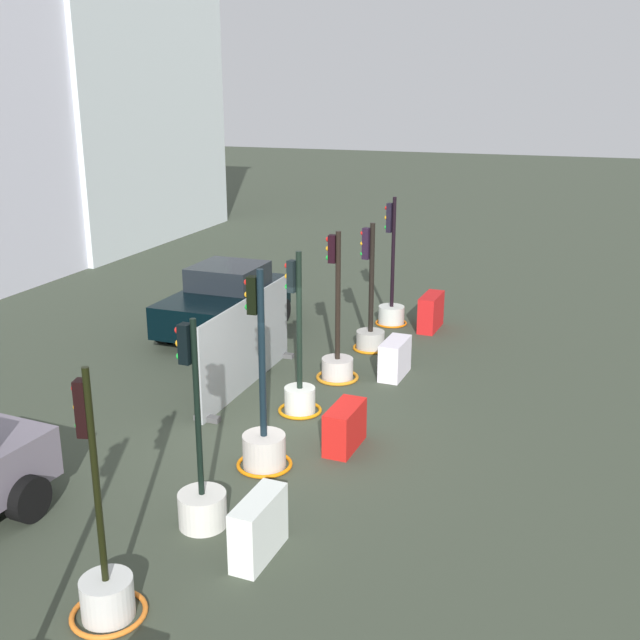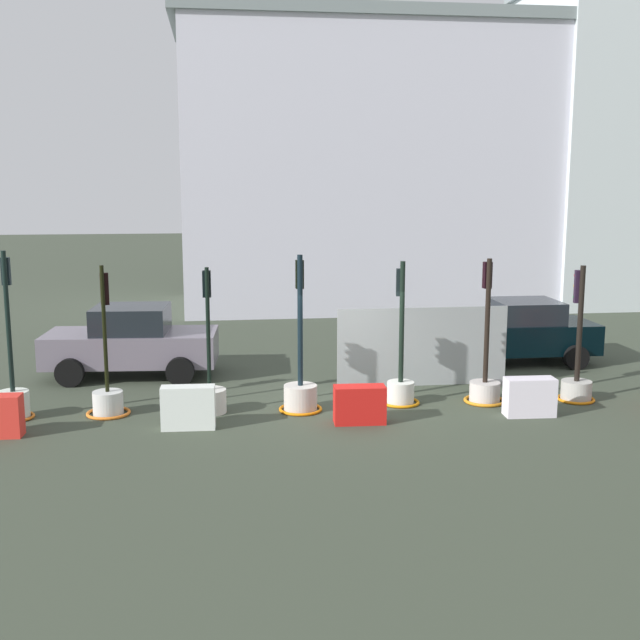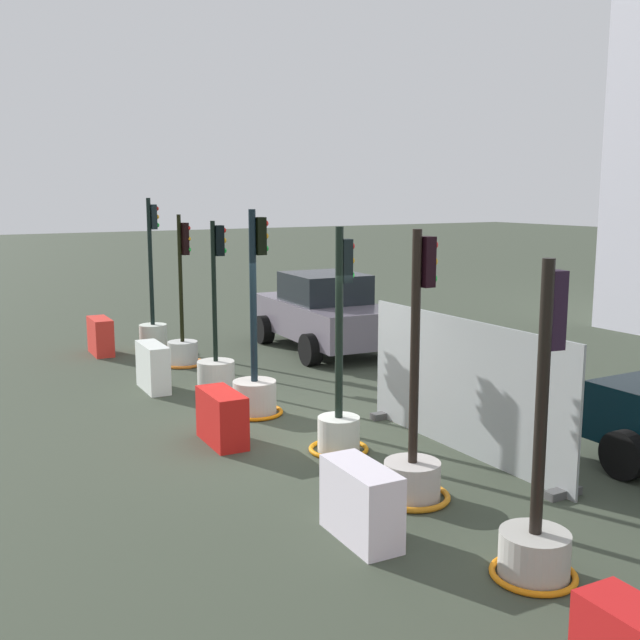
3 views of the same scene
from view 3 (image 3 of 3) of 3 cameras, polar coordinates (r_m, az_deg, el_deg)
The scene contains 14 objects.
ground_plane at distance 11.71m, azimuth -2.27°, elevation -8.43°, with size 120.00×120.00×0.00m, color #384032.
traffic_light_0 at distance 18.06m, azimuth -12.40°, elevation -0.44°, with size 0.81×0.81×3.49m.
traffic_light_1 at distance 16.32m, azimuth -10.24°, elevation -1.76°, with size 0.92×0.92×3.16m.
traffic_light_2 at distance 14.32m, azimuth -7.79°, elevation -3.01°, with size 0.69×0.69×3.10m.
traffic_light_3 at distance 12.55m, azimuth -4.91°, elevation -4.74°, with size 0.93×0.93×3.35m.
traffic_light_4 at distance 10.75m, azimuth 1.45°, elevation -6.96°, with size 0.85×0.85×3.16m.
traffic_light_5 at distance 9.21m, azimuth 7.00°, elevation -10.21°, with size 0.92×0.92×3.21m.
traffic_light_6 at distance 7.69m, azimuth 15.91°, elevation -14.46°, with size 0.83×0.83×3.04m.
construction_barrier_0 at distance 17.82m, azimuth -16.13°, elevation -1.17°, with size 1.03×0.44×0.82m.
construction_barrier_1 at distance 14.36m, azimuth -12.41°, elevation -3.47°, with size 1.07×0.42×0.87m.
construction_barrier_2 at distance 11.22m, azimuth -7.36°, elevation -7.26°, with size 1.06×0.49×0.77m.
construction_barrier_3 at distance 8.20m, azimuth 3.09°, elevation -13.52°, with size 1.06×0.49×0.81m.
car_grey_saloon at distance 17.50m, azimuth 0.33°, elevation 0.55°, with size 4.35×2.46×1.78m.
site_fence_panel at distance 10.82m, azimuth 10.66°, elevation -5.12°, with size 4.14×0.50×1.90m.
Camera 3 is at (9.86, -5.18, 3.62)m, focal length 42.68 mm.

